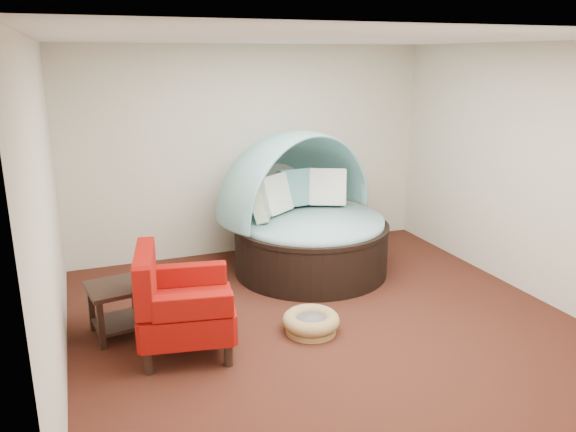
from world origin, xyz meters
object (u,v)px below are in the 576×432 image
object	(u,v)px
canopy_daybed	(305,207)
side_table	(118,303)
red_armchair	(179,305)
pet_basket	(311,322)

from	to	relation	value
canopy_daybed	side_table	bearing A→B (deg)	-178.45
red_armchair	side_table	bearing A→B (deg)	142.93
red_armchair	canopy_daybed	bearing A→B (deg)	49.17
canopy_daybed	pet_basket	size ratio (longest dim) A/B	3.42
canopy_daybed	red_armchair	bearing A→B (deg)	-161.75
canopy_daybed	side_table	size ratio (longest dim) A/B	4.10
pet_basket	side_table	xyz separation A→B (m)	(-1.78, 0.64, 0.23)
red_armchair	side_table	xyz separation A→B (m)	(-0.50, 0.54, -0.13)
pet_basket	canopy_daybed	bearing A→B (deg)	69.55
side_table	canopy_daybed	bearing A→B (deg)	22.28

